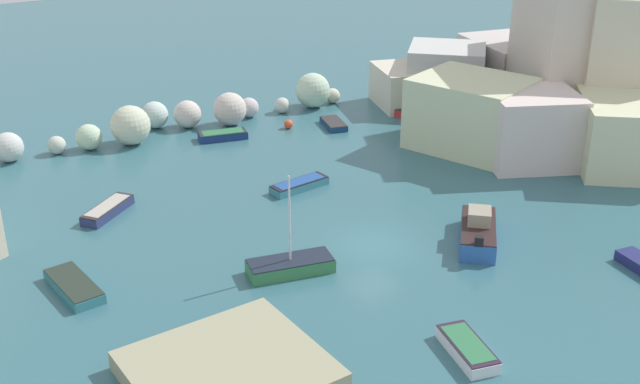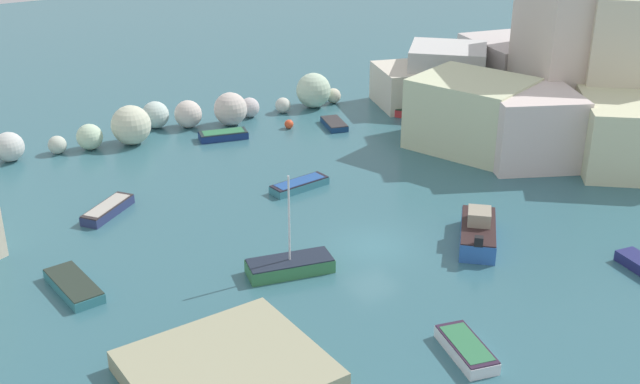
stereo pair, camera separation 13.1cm
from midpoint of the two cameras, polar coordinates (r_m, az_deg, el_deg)
name	(u,v)px [view 2 (the right image)]	position (r m, az deg, el deg)	size (l,w,h in m)	color
cove_water	(373,246)	(41.95, 3.92, -3.90)	(160.00, 160.00, 0.00)	#33636E
cliff_headland_right	(555,74)	(60.56, 16.63, 8.14)	(23.24, 25.76, 12.08)	beige
rock_breakwater	(161,119)	(58.31, -11.35, 5.20)	(30.05, 4.79, 2.78)	silver
stone_dock	(227,371)	(32.25, -6.63, -12.72)	(7.27, 6.70, 0.86)	#9B9A79
channel_buoy	(289,124)	(58.75, -2.19, 4.92)	(0.68, 0.68, 0.68)	#E04C28
moored_boat_0	(290,265)	(39.25, -2.09, -5.32)	(4.48, 2.39, 5.21)	#397C4A
moored_boat_1	(300,185)	(48.43, -1.41, 0.53)	(3.92, 1.69, 0.54)	teal
moored_boat_2	(108,209)	(46.74, -14.99, -1.21)	(3.64, 3.24, 0.60)	navy
moored_boat_3	(334,124)	(59.12, 1.10, 4.94)	(1.98, 3.09, 0.45)	navy
moored_boat_4	(74,286)	(39.54, -17.26, -6.48)	(1.99, 4.15, 0.54)	teal
moored_boat_5	(223,135)	(57.04, -6.92, 4.11)	(3.63, 2.02, 0.57)	navy
moored_boat_6	(478,232)	(42.76, 11.42, -2.82)	(4.55, 4.82, 1.79)	#2D5EAF
moored_boat_7	(466,349)	(34.02, 10.62, -11.05)	(2.04, 3.54, 0.61)	white
moored_boat_9	(411,106)	(63.23, 6.63, 6.16)	(4.24, 3.46, 0.62)	red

